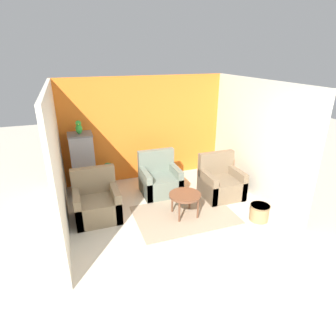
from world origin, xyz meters
TOP-DOWN VIEW (x-y plane):
  - ground_plane at (0.00, 0.00)m, footprint 20.00×20.00m
  - wall_back_accent at (0.00, 3.24)m, footprint 3.92×0.06m
  - wall_left at (-1.93, 1.60)m, footprint 0.06×3.21m
  - wall_right at (1.93, 1.60)m, footprint 0.06×3.21m
  - area_rug at (0.19, 1.20)m, footprint 1.86×1.28m
  - coffee_table at (0.19, 1.20)m, footprint 0.60×0.60m
  - armchair_left at (-1.37, 1.69)m, footprint 0.80×0.74m
  - armchair_right at (1.22, 1.67)m, footprint 0.80×0.74m
  - armchair_middle at (0.04, 2.25)m, footprint 0.80×0.74m
  - birdcage at (-1.49, 2.80)m, footprint 0.49×0.49m
  - parrot at (-1.49, 2.80)m, footprint 0.13×0.24m
  - potted_plant at (-0.96, 2.94)m, footprint 0.27×0.24m
  - wicker_basket at (1.43, 0.59)m, footprint 0.36×0.36m

SIDE VIEW (x-z plane):
  - ground_plane at x=0.00m, z-range 0.00..0.00m
  - area_rug at x=0.19m, z-range 0.00..0.01m
  - wicker_basket at x=1.43m, z-range 0.01..0.32m
  - armchair_left at x=-1.37m, z-range -0.16..0.75m
  - armchair_right at x=1.22m, z-range -0.16..0.75m
  - armchair_middle at x=0.04m, z-range -0.16..0.75m
  - potted_plant at x=-0.96m, z-range 0.04..0.62m
  - coffee_table at x=0.19m, z-range 0.18..0.63m
  - birdcage at x=-1.49m, z-range 0.00..1.35m
  - wall_back_accent at x=0.00m, z-range 0.00..2.41m
  - wall_left at x=-1.93m, z-range 0.00..2.41m
  - wall_right at x=1.93m, z-range 0.00..2.41m
  - parrot at x=-1.49m, z-range 1.33..1.61m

